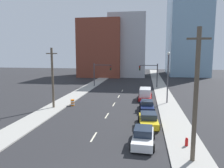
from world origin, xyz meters
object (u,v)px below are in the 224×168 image
Objects in this scene: fire_hydrant at (187,142)px; box_truck_red at (145,94)px; utility_pole_left_mid at (53,78)px; street_lamp at (168,74)px; sedan_white at (143,137)px; sedan_yellow at (148,120)px; traffic_signal_right at (152,72)px; traffic_barrel at (72,103)px; traffic_signal_left at (99,71)px; sedan_navy at (147,106)px; utility_pole_right_near at (196,95)px.

box_truck_red is (-3.50, 18.84, 0.52)m from fire_hydrant.
street_lamp is (16.47, 5.48, 0.26)m from utility_pole_left_mid.
sedan_white is 0.99× the size of sedan_yellow.
traffic_signal_right is 13.57m from box_truck_red.
traffic_signal_right is at bearing 85.26° from box_truck_red.
box_truck_red is (10.84, 6.21, 0.46)m from traffic_barrel.
sedan_white is 5.05m from sedan_yellow.
traffic_signal_left is at bearing 83.91° from utility_pole_left_mid.
traffic_signal_right is 1.22× the size of sedan_yellow.
street_lamp is 1.78× the size of sedan_yellow.
traffic_barrel is at bearing 173.70° from sedan_navy.
fire_hydrant is (0.09, -16.31, -4.28)m from street_lamp.
traffic_signal_left is at bearing 114.02° from fire_hydrant.
utility_pole_left_mid reaches higher than traffic_signal_left.
traffic_barrel is at bearing -90.15° from traffic_signal_left.
box_truck_red is at bearing 31.53° from utility_pole_left_mid.
sedan_white reaches higher than sedan_yellow.
sedan_white is at bearing -99.18° from sedan_yellow.
traffic_signal_right is 27.17m from sedan_yellow.
box_truck_red is (-3.47, 21.40, -4.02)m from utility_pole_right_near.
fire_hydrant is (14.29, -32.08, -3.18)m from traffic_signal_left.
utility_pole_right_near reaches higher than fire_hydrant.
traffic_signal_right is 1.15× the size of sedan_navy.
fire_hydrant is (14.35, -12.64, -0.06)m from traffic_barrel.
traffic_signal_right is 32.31m from fire_hydrant.
utility_pole_right_near is 18.87m from street_lamp.
utility_pole_right_near reaches higher than traffic_signal_right.
traffic_signal_left reaches higher than fire_hydrant.
sedan_white is (-3.54, -16.25, -4.01)m from street_lamp.
traffic_signal_right is at bearing 93.84° from fire_hydrant.
utility_pole_right_near is at bearing -90.82° from fire_hydrant.
sedan_yellow reaches higher than fire_hydrant.
utility_pole_left_mid is 4.88m from traffic_barrel.
utility_pole_right_near is 1.63× the size of box_truck_red.
street_lamp is at bearing -35.47° from box_truck_red.
traffic_signal_left is 12.14m from traffic_signal_right.
utility_pole_left_mid is 20.19m from fire_hydrant.
utility_pole_left_mid is 13.88m from sedan_navy.
utility_pole_left_mid is at bearing -177.78° from sedan_navy.
utility_pole_right_near is 21.35m from traffic_barrel.
street_lamp is at bearing 18.41° from utility_pole_left_mid.
street_lamp reaches higher than traffic_signal_right.
sedan_navy is (-3.25, 11.74, 0.22)m from fire_hydrant.
traffic_signal_right is 15.94m from street_lamp.
traffic_signal_left reaches higher than sedan_white.
street_lamp is 1.36× the size of box_truck_red.
sedan_navy is 7.11m from box_truck_red.
utility_pole_right_near reaches higher than sedan_navy.
traffic_signal_right reaches higher than traffic_barrel.
fire_hydrant is at bearing -33.18° from utility_pole_left_mid.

